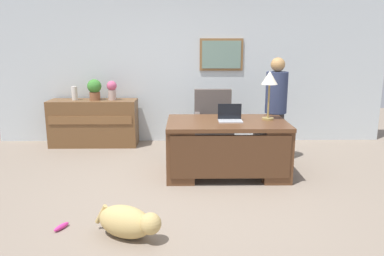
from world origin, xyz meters
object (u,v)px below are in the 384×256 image
Objects in this scene: armchair at (213,125)px; dog_toy_bone at (61,227)px; dog_lying at (128,222)px; desk_lamp at (270,81)px; credenza at (94,123)px; vase_with_flowers at (112,89)px; person_standing at (276,109)px; laptop at (230,117)px; potted_plant at (94,89)px; vase_empty at (74,93)px; desk at (227,146)px.

armchair reaches higher than dog_toy_bone.
dog_lying is 1.01× the size of desk_lamp.
vase_with_flowers is at bearing 0.22° from credenza.
person_standing is 8.33× the size of dog_toy_bone.
credenza is 0.96× the size of person_standing.
vase_with_flowers is at bearing 141.09° from laptop.
laptop is at bearing -34.83° from potted_plant.
vase_with_flowers is (-1.87, 1.51, 0.19)m from laptop.
potted_plant reaches higher than vase_empty.
desk_lamp is at bearing -24.89° from vase_empty.
armchair is 1.04m from person_standing.
armchair is (-0.11, 0.99, 0.07)m from desk.
armchair is at bearing 128.71° from desk_lamp.
vase_empty reaches higher than dog_lying.
credenza is 0.60m from vase_empty.
dog_toy_bone is (-1.81, -1.58, -0.78)m from laptop.
person_standing is 4.91× the size of laptop.
desk is 4.47× the size of potted_plant.
potted_plant is (0.04, 0.00, 0.60)m from credenza.
vase_empty is (-0.30, 0.00, 0.52)m from credenza.
potted_plant is (-2.13, 1.54, 0.60)m from desk.
desk_lamp is 3.52× the size of dog_toy_bone.
vase_with_flowers is 0.92× the size of potted_plant.
credenza is at bearing 152.76° from desk_lamp.
armchair is (2.06, -0.56, 0.07)m from credenza.
desk is at bearing -40.12° from vase_with_flowers.
potted_plant is at bearing 164.55° from armchair.
credenza is 2.13m from armchair.
desk is 1.02× the size of person_standing.
laptop is 0.48× the size of desk_lamp.
desk_lamp is at bearing -51.29° from armchair.
vase_empty is (-2.52, 1.51, 0.12)m from laptop.
vase_with_flowers is at bearing 162.03° from armchair.
armchair is at bearing -13.26° from vase_empty.
vase_empty is at bearing 149.05° from laptop.
vase_empty reaches higher than armchair.
potted_plant reaches higher than armchair.
laptop reaches higher than dog_toy_bone.
credenza is at bearing -179.78° from vase_with_flowers.
vase_with_flowers reaches higher than desk.
laptop is at bearing 57.01° from dog_lying.
person_standing reaches higher than credenza.
desk is at bearing -167.59° from desk_lamp.
credenza reaches higher than dog_lying.
dog_toy_bone is at bearing -140.16° from person_standing.
dog_lying is 3.44m from vase_with_flowers.
dog_lying is (1.08, -3.25, -0.25)m from credenza.
desk_lamp is (1.67, 1.84, 1.12)m from dog_lying.
vase_with_flowers is at bearing -0.00° from vase_empty.
armchair is 5.52× the size of dog_toy_bone.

